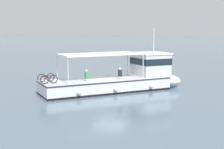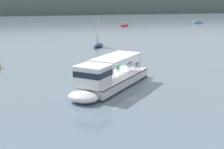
{
  "view_description": "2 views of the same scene",
  "coord_description": "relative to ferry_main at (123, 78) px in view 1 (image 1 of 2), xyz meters",
  "views": [
    {
      "loc": [
        -9.31,
        24.11,
        5.25
      ],
      "look_at": [
        0.4,
        -1.38,
        1.4
      ],
      "focal_mm": 52.78,
      "sensor_mm": 36.0,
      "label": 1
    },
    {
      "loc": [
        -8.06,
        -32.01,
        9.17
      ],
      "look_at": [
        0.4,
        -1.38,
        1.4
      ],
      "focal_mm": 50.31,
      "sensor_mm": 36.0,
      "label": 2
    }
  ],
  "objects": [
    {
      "name": "ground_plane",
      "position": [
        0.3,
        2.12,
        -1.01
      ],
      "size": [
        400.0,
        400.0,
        0.0
      ],
      "primitive_type": "plane",
      "color": "slate"
    },
    {
      "name": "ferry_main",
      "position": [
        0.0,
        0.0,
        0.0
      ],
      "size": [
        10.94,
        11.39,
        5.32
      ],
      "color": "silver",
      "rests_on": "ground"
    }
  ]
}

